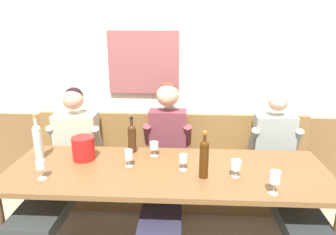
{
  "coord_description": "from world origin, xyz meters",
  "views": [
    {
      "loc": [
        0.13,
        -2.15,
        1.87
      ],
      "look_at": [
        -0.01,
        0.43,
        1.08
      ],
      "focal_mm": 33.46,
      "sensor_mm": 36.0,
      "label": 1
    }
  ],
  "objects_px": {
    "wine_glass_by_bottle": "(183,159)",
    "wine_glass_near_bucket": "(129,156)",
    "wine_bottle_clear_water": "(38,141)",
    "wall_bench": "(171,178)",
    "wine_bottle_green_tall": "(132,137)",
    "wine_glass_center_front": "(275,178)",
    "person_center_left_seat": "(65,164)",
    "wine_bottle_amber_mid": "(204,157)",
    "wine_glass_left_end": "(154,146)",
    "person_right_seat": "(166,162)",
    "person_center_right_seat": "(284,171)",
    "ice_bucket": "(83,148)",
    "wine_glass_mid_left": "(40,165)",
    "wine_glass_mid_right": "(236,165)",
    "dining_table": "(167,177)"
  },
  "relations": [
    {
      "from": "person_center_right_seat",
      "to": "person_right_seat",
      "type": "bearing_deg",
      "value": 178.58
    },
    {
      "from": "wine_glass_left_end",
      "to": "wine_bottle_clear_water",
      "type": "bearing_deg",
      "value": -172.69
    },
    {
      "from": "dining_table",
      "to": "wine_glass_mid_right",
      "type": "xyz_separation_m",
      "value": [
        0.52,
        -0.1,
        0.17
      ]
    },
    {
      "from": "wine_glass_center_front",
      "to": "wine_glass_by_bottle",
      "type": "bearing_deg",
      "value": 152.33
    },
    {
      "from": "wine_bottle_amber_mid",
      "to": "wine_glass_center_front",
      "type": "height_order",
      "value": "wine_bottle_amber_mid"
    },
    {
      "from": "person_center_left_seat",
      "to": "wine_bottle_amber_mid",
      "type": "bearing_deg",
      "value": -19.92
    },
    {
      "from": "person_center_left_seat",
      "to": "wine_glass_center_front",
      "type": "distance_m",
      "value": 1.86
    },
    {
      "from": "wine_bottle_amber_mid",
      "to": "wine_glass_mid_right",
      "type": "bearing_deg",
      "value": 3.54
    },
    {
      "from": "dining_table",
      "to": "person_center_right_seat",
      "type": "distance_m",
      "value": 1.07
    },
    {
      "from": "wine_glass_near_bucket",
      "to": "person_center_right_seat",
      "type": "bearing_deg",
      "value": 12.14
    },
    {
      "from": "wine_bottle_amber_mid",
      "to": "wine_glass_mid_left",
      "type": "bearing_deg",
      "value": -175.7
    },
    {
      "from": "wine_glass_center_front",
      "to": "wine_glass_left_end",
      "type": "height_order",
      "value": "wine_glass_center_front"
    },
    {
      "from": "wine_bottle_clear_water",
      "to": "wine_glass_by_bottle",
      "type": "height_order",
      "value": "wine_bottle_clear_water"
    },
    {
      "from": "person_center_left_seat",
      "to": "person_center_right_seat",
      "type": "distance_m",
      "value": 2.0
    },
    {
      "from": "wine_bottle_clear_water",
      "to": "wine_glass_left_end",
      "type": "distance_m",
      "value": 0.98
    },
    {
      "from": "dining_table",
      "to": "wine_glass_center_front",
      "type": "height_order",
      "value": "wine_glass_center_front"
    },
    {
      "from": "person_right_seat",
      "to": "person_center_right_seat",
      "type": "xyz_separation_m",
      "value": [
        1.06,
        -0.03,
        -0.05
      ]
    },
    {
      "from": "dining_table",
      "to": "wine_glass_mid_left",
      "type": "distance_m",
      "value": 0.96
    },
    {
      "from": "person_right_seat",
      "to": "wine_bottle_green_tall",
      "type": "height_order",
      "value": "person_right_seat"
    },
    {
      "from": "person_right_seat",
      "to": "wine_glass_left_end",
      "type": "xyz_separation_m",
      "value": [
        -0.09,
        -0.09,
        0.19
      ]
    },
    {
      "from": "wine_glass_mid_right",
      "to": "wine_glass_left_end",
      "type": "distance_m",
      "value": 0.74
    },
    {
      "from": "person_center_right_seat",
      "to": "wine_glass_mid_left",
      "type": "xyz_separation_m",
      "value": [
        -1.95,
        -0.53,
        0.26
      ]
    },
    {
      "from": "wall_bench",
      "to": "wine_glass_by_bottle",
      "type": "relative_size",
      "value": 21.84
    },
    {
      "from": "wine_bottle_clear_water",
      "to": "wine_glass_by_bottle",
      "type": "bearing_deg",
      "value": -6.4
    },
    {
      "from": "person_center_right_seat",
      "to": "wine_bottle_amber_mid",
      "type": "height_order",
      "value": "person_center_right_seat"
    },
    {
      "from": "wine_glass_mid_right",
      "to": "wine_glass_near_bucket",
      "type": "distance_m",
      "value": 0.84
    },
    {
      "from": "ice_bucket",
      "to": "wine_bottle_green_tall",
      "type": "relative_size",
      "value": 0.61
    },
    {
      "from": "wine_bottle_clear_water",
      "to": "wine_glass_center_front",
      "type": "height_order",
      "value": "wine_bottle_clear_water"
    },
    {
      "from": "wine_glass_by_bottle",
      "to": "wine_glass_near_bucket",
      "type": "height_order",
      "value": "wine_glass_near_bucket"
    },
    {
      "from": "wall_bench",
      "to": "wine_bottle_green_tall",
      "type": "distance_m",
      "value": 0.8
    },
    {
      "from": "wine_bottle_amber_mid",
      "to": "wine_glass_left_end",
      "type": "xyz_separation_m",
      "value": [
        -0.41,
        0.37,
        -0.07
      ]
    },
    {
      "from": "person_center_left_seat",
      "to": "wine_glass_by_bottle",
      "type": "bearing_deg",
      "value": -17.39
    },
    {
      "from": "wine_glass_center_front",
      "to": "dining_table",
      "type": "bearing_deg",
      "value": 155.96
    },
    {
      "from": "wine_glass_by_bottle",
      "to": "wine_bottle_green_tall",
      "type": "bearing_deg",
      "value": 143.39
    },
    {
      "from": "dining_table",
      "to": "wine_glass_near_bucket",
      "type": "xyz_separation_m",
      "value": [
        -0.31,
        0.03,
        0.16
      ]
    },
    {
      "from": "person_center_right_seat",
      "to": "wine_glass_mid_right",
      "type": "distance_m",
      "value": 0.7
    },
    {
      "from": "wine_glass_center_front",
      "to": "wine_glass_mid_left",
      "type": "xyz_separation_m",
      "value": [
        -1.67,
        0.12,
        -0.01
      ]
    },
    {
      "from": "person_center_right_seat",
      "to": "wine_bottle_clear_water",
      "type": "relative_size",
      "value": 3.35
    },
    {
      "from": "wine_glass_mid_right",
      "to": "wine_glass_left_end",
      "type": "height_order",
      "value": "wine_glass_mid_right"
    },
    {
      "from": "person_center_right_seat",
      "to": "wine_glass_by_bottle",
      "type": "bearing_deg",
      "value": -160.02
    },
    {
      "from": "wine_glass_center_front",
      "to": "wall_bench",
      "type": "bearing_deg",
      "value": 125.14
    },
    {
      "from": "wine_bottle_clear_water",
      "to": "wine_glass_center_front",
      "type": "bearing_deg",
      "value": -14.06
    },
    {
      "from": "wine_glass_near_bucket",
      "to": "wine_glass_mid_left",
      "type": "bearing_deg",
      "value": -158.71
    },
    {
      "from": "wine_glass_center_front",
      "to": "wine_glass_mid_left",
      "type": "relative_size",
      "value": 1.14
    },
    {
      "from": "person_right_seat",
      "to": "ice_bucket",
      "type": "bearing_deg",
      "value": -164.09
    },
    {
      "from": "wine_bottle_green_tall",
      "to": "wine_glass_mid_right",
      "type": "height_order",
      "value": "wine_bottle_green_tall"
    },
    {
      "from": "wine_glass_left_end",
      "to": "wine_glass_near_bucket",
      "type": "xyz_separation_m",
      "value": [
        -0.18,
        -0.22,
        0.01
      ]
    },
    {
      "from": "wine_bottle_green_tall",
      "to": "wine_bottle_amber_mid",
      "type": "xyz_separation_m",
      "value": [
        0.61,
        -0.45,
        0.02
      ]
    },
    {
      "from": "wine_glass_by_bottle",
      "to": "wine_bottle_clear_water",
      "type": "bearing_deg",
      "value": 173.6
    },
    {
      "from": "wine_glass_mid_right",
      "to": "wine_glass_mid_left",
      "type": "xyz_separation_m",
      "value": [
        -1.45,
        -0.11,
        0.01
      ]
    }
  ]
}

